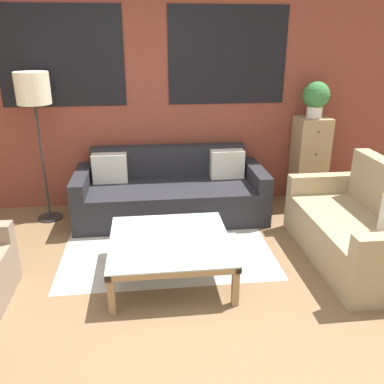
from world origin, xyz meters
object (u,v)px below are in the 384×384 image
floor_lamp (33,95)px  coffee_table (170,244)px  potted_plant (316,97)px  drawer_cabinet (309,161)px  couch_dark (171,193)px  settee_vintage (360,230)px

floor_lamp → coffee_table: bearing=-46.2°
potted_plant → drawer_cabinet: bearing=-90.0°
couch_dark → settee_vintage: size_ratio=1.39×
settee_vintage → potted_plant: size_ratio=3.67×
floor_lamp → drawer_cabinet: 3.32m
settee_vintage → potted_plant: (0.06, 1.47, 1.03)m
settee_vintage → coffee_table: (-1.80, -0.08, 0.01)m
drawer_cabinet → potted_plant: 0.79m
settee_vintage → coffee_table: settee_vintage is taller
coffee_table → drawer_cabinet: 2.43m
floor_lamp → couch_dark: bearing=-2.8°
couch_dark → drawer_cabinet: size_ratio=1.99×
floor_lamp → drawer_cabinet: size_ratio=1.53×
floor_lamp → potted_plant: bearing=2.9°
coffee_table → floor_lamp: size_ratio=0.62×
couch_dark → settee_vintage: (1.70, -1.24, 0.03)m
couch_dark → floor_lamp: bearing=177.2°
floor_lamp → drawer_cabinet: floor_lamp is taller
coffee_table → floor_lamp: (-1.33, 1.39, 1.11)m
coffee_table → potted_plant: (1.86, 1.55, 1.02)m
coffee_table → floor_lamp: bearing=133.8°
floor_lamp → potted_plant: (3.19, 0.16, -0.10)m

